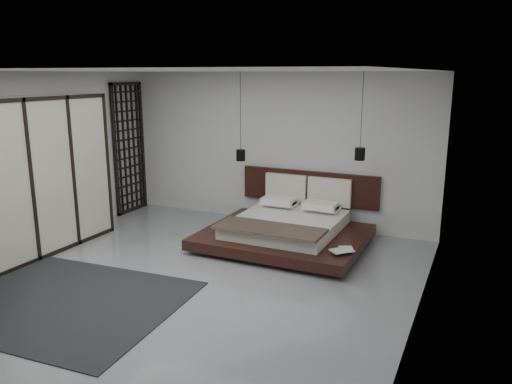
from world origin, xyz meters
The scene contains 13 objects.
floor centered at (0.00, 0.00, 0.00)m, with size 6.00×6.00×0.00m, color gray.
ceiling centered at (0.00, 0.00, 2.80)m, with size 6.00×6.00×0.00m, color white.
wall_back centered at (0.00, 3.00, 1.40)m, with size 6.00×6.00×0.00m, color silver.
wall_left centered at (-3.00, 0.00, 1.40)m, with size 6.00×6.00×0.00m, color silver.
wall_right centered at (3.00, 0.00, 1.40)m, with size 6.00×6.00×0.00m, color silver.
lattice_screen centered at (-2.95, 2.45, 1.30)m, with size 0.05×0.90×2.60m, color black.
bed centered at (0.70, 1.92, 0.27)m, with size 2.58×2.31×1.04m.
book_lower centered at (1.75, 1.29, 0.25)m, with size 0.20×0.27×0.03m, color #99724C.
book_upper centered at (1.74, 1.26, 0.28)m, with size 0.23×0.32×0.02m, color #99724C.
pendant_left centered at (-0.36, 2.30, 1.37)m, with size 0.16×0.16×1.54m.
pendant_right centered at (1.75, 2.30, 1.53)m, with size 0.16×0.16×1.38m.
wardrobe centered at (-2.70, -0.02, 1.22)m, with size 0.59×2.49×2.44m.
rug centered at (-1.20, -1.34, 0.01)m, with size 3.22×2.30×0.01m, color black.
Camera 1 is at (3.56, -5.49, 2.77)m, focal length 35.00 mm.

